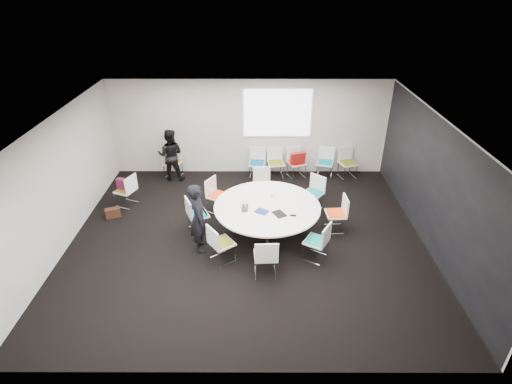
{
  "coord_description": "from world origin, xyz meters",
  "views": [
    {
      "loc": [
        0.22,
        -7.49,
        5.41
      ],
      "look_at": [
        0.2,
        0.4,
        1.0
      ],
      "focal_mm": 28.0,
      "sensor_mm": 36.0,
      "label": 1
    }
  ],
  "objects_px": {
    "chair_ring_f": "(222,250)",
    "brown_bag": "(113,213)",
    "person_main": "(198,218)",
    "chair_ring_g": "(266,263)",
    "chair_ring_h": "(316,248)",
    "chair_ring_a": "(335,220)",
    "chair_ring_c": "(263,191)",
    "laptop": "(247,208)",
    "conference_table": "(267,212)",
    "cup": "(271,195)",
    "chair_ring_d": "(218,201)",
    "chair_person_back": "(173,168)",
    "chair_ring_e": "(198,221)",
    "chair_back_d": "(325,168)",
    "chair_spare_left": "(127,196)",
    "person_back": "(171,155)",
    "chair_ring_b": "(313,199)",
    "maroon_bag": "(124,184)",
    "chair_back_b": "(276,168)",
    "chair_back_a": "(257,168)",
    "chair_back_e": "(347,168)",
    "chair_back_c": "(296,168)"
  },
  "relations": [
    {
      "from": "conference_table",
      "to": "cup",
      "type": "xyz_separation_m",
      "value": [
        0.11,
        0.4,
        0.21
      ]
    },
    {
      "from": "person_back",
      "to": "chair_ring_b",
      "type": "bearing_deg",
      "value": 158.29
    },
    {
      "from": "chair_back_a",
      "to": "maroon_bag",
      "type": "height_order",
      "value": "chair_back_a"
    },
    {
      "from": "chair_back_d",
      "to": "laptop",
      "type": "height_order",
      "value": "chair_back_d"
    },
    {
      "from": "chair_ring_f",
      "to": "chair_ring_h",
      "type": "relative_size",
      "value": 1.0
    },
    {
      "from": "chair_ring_h",
      "to": "chair_ring_c",
      "type": "bearing_deg",
      "value": 54.42
    },
    {
      "from": "person_back",
      "to": "conference_table",
      "type": "bearing_deg",
      "value": 135.96
    },
    {
      "from": "chair_back_c",
      "to": "cup",
      "type": "distance_m",
      "value": 2.7
    },
    {
      "from": "chair_ring_c",
      "to": "chair_person_back",
      "type": "bearing_deg",
      "value": -39.23
    },
    {
      "from": "chair_ring_f",
      "to": "brown_bag",
      "type": "xyz_separation_m",
      "value": [
        -2.84,
        1.7,
        -0.16
      ]
    },
    {
      "from": "chair_ring_d",
      "to": "brown_bag",
      "type": "bearing_deg",
      "value": -54.19
    },
    {
      "from": "chair_back_d",
      "to": "chair_ring_h",
      "type": "bearing_deg",
      "value": 95.46
    },
    {
      "from": "chair_person_back",
      "to": "person_main",
      "type": "bearing_deg",
      "value": 122.0
    },
    {
      "from": "chair_spare_left",
      "to": "cup",
      "type": "xyz_separation_m",
      "value": [
        3.71,
        -0.83,
        0.5
      ]
    },
    {
      "from": "chair_ring_e",
      "to": "chair_back_d",
      "type": "relative_size",
      "value": 1.0
    },
    {
      "from": "chair_ring_h",
      "to": "chair_ring_a",
      "type": "bearing_deg",
      "value": 1.95
    },
    {
      "from": "chair_ring_d",
      "to": "chair_back_e",
      "type": "xyz_separation_m",
      "value": [
        3.66,
        1.94,
        0.0
      ]
    },
    {
      "from": "maroon_bag",
      "to": "chair_back_b",
      "type": "bearing_deg",
      "value": 22.76
    },
    {
      "from": "person_main",
      "to": "cup",
      "type": "relative_size",
      "value": 17.65
    },
    {
      "from": "chair_ring_h",
      "to": "brown_bag",
      "type": "distance_m",
      "value": 5.11
    },
    {
      "from": "chair_ring_f",
      "to": "chair_spare_left",
      "type": "distance_m",
      "value": 3.47
    },
    {
      "from": "chair_back_b",
      "to": "cup",
      "type": "relative_size",
      "value": 9.78
    },
    {
      "from": "conference_table",
      "to": "chair_spare_left",
      "type": "distance_m",
      "value": 3.82
    },
    {
      "from": "chair_ring_d",
      "to": "chair_back_e",
      "type": "bearing_deg",
      "value": 147.04
    },
    {
      "from": "chair_back_b",
      "to": "chair_ring_g",
      "type": "bearing_deg",
      "value": 75.62
    },
    {
      "from": "chair_ring_c",
      "to": "cup",
      "type": "bearing_deg",
      "value": 87.6
    },
    {
      "from": "chair_back_a",
      "to": "chair_back_c",
      "type": "bearing_deg",
      "value": -171.8
    },
    {
      "from": "person_main",
      "to": "chair_ring_g",
      "type": "bearing_deg",
      "value": -131.76
    },
    {
      "from": "chair_ring_c",
      "to": "chair_ring_f",
      "type": "distance_m",
      "value": 2.72
    },
    {
      "from": "chair_person_back",
      "to": "laptop",
      "type": "bearing_deg",
      "value": 139.26
    },
    {
      "from": "chair_ring_c",
      "to": "chair_ring_h",
      "type": "height_order",
      "value": "same"
    },
    {
      "from": "chair_ring_g",
      "to": "maroon_bag",
      "type": "xyz_separation_m",
      "value": [
        -3.56,
        2.69,
        0.34
      ]
    },
    {
      "from": "chair_ring_a",
      "to": "chair_ring_c",
      "type": "distance_m",
      "value": 2.2
    },
    {
      "from": "laptop",
      "to": "chair_spare_left",
      "type": "bearing_deg",
      "value": 67.27
    },
    {
      "from": "chair_ring_e",
      "to": "chair_person_back",
      "type": "xyz_separation_m",
      "value": [
        -1.09,
        2.84,
        0.0
      ]
    },
    {
      "from": "chair_ring_h",
      "to": "chair_ring_g",
      "type": "bearing_deg",
      "value": 145.42
    },
    {
      "from": "chair_back_a",
      "to": "chair_ring_c",
      "type": "bearing_deg",
      "value": 102.94
    },
    {
      "from": "chair_ring_d",
      "to": "chair_person_back",
      "type": "bearing_deg",
      "value": -113.69
    },
    {
      "from": "person_main",
      "to": "laptop",
      "type": "height_order",
      "value": "person_main"
    },
    {
      "from": "chair_back_b",
      "to": "chair_ring_f",
      "type": "bearing_deg",
      "value": 62.32
    },
    {
      "from": "chair_ring_f",
      "to": "brown_bag",
      "type": "distance_m",
      "value": 3.32
    },
    {
      "from": "chair_back_e",
      "to": "brown_bag",
      "type": "xyz_separation_m",
      "value": [
        -6.25,
        -2.24,
        -0.16
      ]
    },
    {
      "from": "chair_ring_d",
      "to": "chair_ring_f",
      "type": "height_order",
      "value": "same"
    },
    {
      "from": "chair_ring_g",
      "to": "brown_bag",
      "type": "xyz_separation_m",
      "value": [
        -3.76,
        2.12,
        -0.16
      ]
    },
    {
      "from": "person_main",
      "to": "maroon_bag",
      "type": "xyz_separation_m",
      "value": [
        -2.14,
        1.85,
        -0.17
      ]
    },
    {
      "from": "chair_ring_c",
      "to": "chair_ring_g",
      "type": "height_order",
      "value": "same"
    },
    {
      "from": "chair_spare_left",
      "to": "person_main",
      "type": "bearing_deg",
      "value": -109.42
    },
    {
      "from": "person_main",
      "to": "laptop",
      "type": "xyz_separation_m",
      "value": [
        1.02,
        0.48,
        -0.05
      ]
    },
    {
      "from": "chair_ring_g",
      "to": "maroon_bag",
      "type": "distance_m",
      "value": 4.48
    },
    {
      "from": "cup",
      "to": "chair_back_d",
      "type": "bearing_deg",
      "value": 56.54
    }
  ]
}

